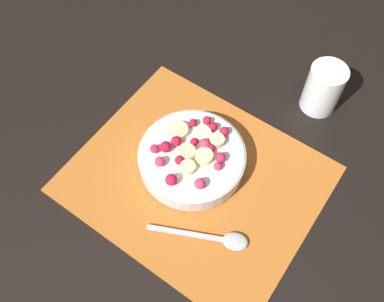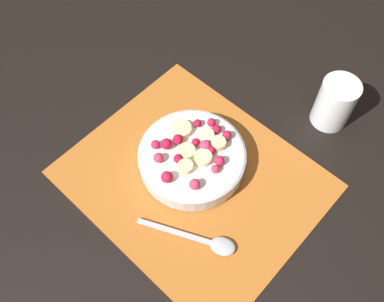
% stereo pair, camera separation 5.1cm
% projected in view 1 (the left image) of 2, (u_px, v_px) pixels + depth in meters
% --- Properties ---
extents(ground_plane, '(3.00, 3.00, 0.00)m').
position_uv_depth(ground_plane, '(196.00, 179.00, 0.77)').
color(ground_plane, black).
extents(placemat, '(0.43, 0.36, 0.01)m').
position_uv_depth(placemat, '(196.00, 178.00, 0.77)').
color(placemat, '#B26023').
rests_on(placemat, ground_plane).
extents(fruit_bowl, '(0.19, 0.19, 0.06)m').
position_uv_depth(fruit_bowl, '(192.00, 156.00, 0.77)').
color(fruit_bowl, silver).
rests_on(fruit_bowl, placemat).
extents(spoon, '(0.16, 0.09, 0.01)m').
position_uv_depth(spoon, '(219.00, 239.00, 0.71)').
color(spoon, '#B2B2B7').
rests_on(spoon, placemat).
extents(drinking_glass, '(0.07, 0.07, 0.10)m').
position_uv_depth(drinking_glass, '(323.00, 88.00, 0.82)').
color(drinking_glass, white).
rests_on(drinking_glass, ground_plane).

